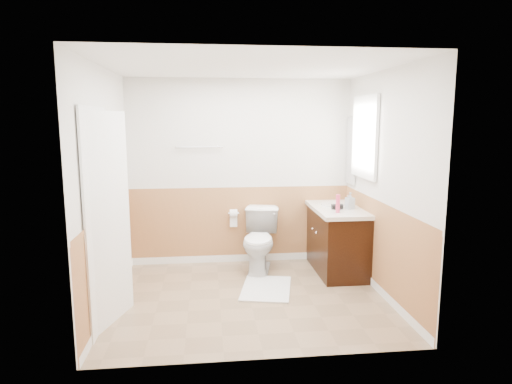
{
  "coord_description": "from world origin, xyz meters",
  "views": [
    {
      "loc": [
        -0.44,
        -4.66,
        1.96
      ],
      "look_at": [
        0.1,
        0.25,
        1.15
      ],
      "focal_mm": 31.05,
      "sensor_mm": 36.0,
      "label": 1
    }
  ],
  "objects": [
    {
      "name": "floor",
      "position": [
        0.0,
        0.0,
        0.0
      ],
      "size": [
        3.0,
        3.0,
        0.0
      ],
      "primitive_type": "plane",
      "color": "#8C7051",
      "rests_on": "ground"
    },
    {
      "name": "ceiling",
      "position": [
        0.0,
        0.0,
        2.5
      ],
      "size": [
        3.0,
        3.0,
        0.0
      ],
      "primitive_type": "plane",
      "rotation": [
        3.14,
        0.0,
        0.0
      ],
      "color": "white",
      "rests_on": "floor"
    },
    {
      "name": "wall_back",
      "position": [
        0.0,
        1.3,
        1.25
      ],
      "size": [
        3.0,
        0.0,
        3.0
      ],
      "primitive_type": "plane",
      "rotation": [
        1.57,
        0.0,
        0.0
      ],
      "color": "silver",
      "rests_on": "floor"
    },
    {
      "name": "wall_front",
      "position": [
        0.0,
        -1.3,
        1.25
      ],
      "size": [
        3.0,
        0.0,
        3.0
      ],
      "primitive_type": "plane",
      "rotation": [
        -1.57,
        0.0,
        0.0
      ],
      "color": "silver",
      "rests_on": "floor"
    },
    {
      "name": "wall_left",
      "position": [
        -1.5,
        0.0,
        1.25
      ],
      "size": [
        0.0,
        3.0,
        3.0
      ],
      "primitive_type": "plane",
      "rotation": [
        1.57,
        0.0,
        1.57
      ],
      "color": "silver",
      "rests_on": "floor"
    },
    {
      "name": "wall_right",
      "position": [
        1.5,
        0.0,
        1.25
      ],
      "size": [
        0.0,
        3.0,
        3.0
      ],
      "primitive_type": "plane",
      "rotation": [
        1.57,
        0.0,
        -1.57
      ],
      "color": "silver",
      "rests_on": "floor"
    },
    {
      "name": "wainscot_back",
      "position": [
        0.0,
        1.29,
        0.5
      ],
      "size": [
        3.0,
        0.0,
        3.0
      ],
      "primitive_type": "plane",
      "rotation": [
        1.57,
        0.0,
        0.0
      ],
      "color": "tan",
      "rests_on": "floor"
    },
    {
      "name": "wainscot_front",
      "position": [
        0.0,
        -1.29,
        0.5
      ],
      "size": [
        3.0,
        0.0,
        3.0
      ],
      "primitive_type": "plane",
      "rotation": [
        -1.57,
        0.0,
        0.0
      ],
      "color": "tan",
      "rests_on": "floor"
    },
    {
      "name": "wainscot_left",
      "position": [
        -1.49,
        0.0,
        0.5
      ],
      "size": [
        0.0,
        2.6,
        2.6
      ],
      "primitive_type": "plane",
      "rotation": [
        1.57,
        0.0,
        1.57
      ],
      "color": "tan",
      "rests_on": "floor"
    },
    {
      "name": "wainscot_right",
      "position": [
        1.49,
        0.0,
        0.5
      ],
      "size": [
        0.0,
        2.6,
        2.6
      ],
      "primitive_type": "plane",
      "rotation": [
        1.57,
        0.0,
        -1.57
      ],
      "color": "tan",
      "rests_on": "floor"
    },
    {
      "name": "toilet",
      "position": [
        0.22,
        0.88,
        0.4
      ],
      "size": [
        0.61,
        0.87,
        0.81
      ],
      "primitive_type": "imported",
      "rotation": [
        0.0,
        0.0,
        -0.22
      ],
      "color": "white",
      "rests_on": "floor"
    },
    {
      "name": "bath_mat",
      "position": [
        0.22,
        0.22,
        0.01
      ],
      "size": [
        0.71,
        0.9,
        0.02
      ],
      "primitive_type": "cube",
      "rotation": [
        0.0,
        0.0,
        -0.22
      ],
      "color": "silver",
      "rests_on": "floor"
    },
    {
      "name": "vanity_cabinet",
      "position": [
        1.21,
        0.75,
        0.4
      ],
      "size": [
        0.55,
        1.1,
        0.8
      ],
      "primitive_type": "cube",
      "color": "black",
      "rests_on": "floor"
    },
    {
      "name": "vanity_knob_left",
      "position": [
        0.91,
        0.65,
        0.55
      ],
      "size": [
        0.03,
        0.03,
        0.03
      ],
      "primitive_type": "sphere",
      "color": "silver",
      "rests_on": "vanity_cabinet"
    },
    {
      "name": "vanity_knob_right",
      "position": [
        0.91,
        0.85,
        0.55
      ],
      "size": [
        0.03,
        0.03,
        0.03
      ],
      "primitive_type": "sphere",
      "color": "silver",
      "rests_on": "vanity_cabinet"
    },
    {
      "name": "countertop",
      "position": [
        1.2,
        0.75,
        0.83
      ],
      "size": [
        0.6,
        1.15,
        0.05
      ],
      "primitive_type": "cube",
      "color": "white",
      "rests_on": "vanity_cabinet"
    },
    {
      "name": "sink_basin",
      "position": [
        1.21,
        0.9,
        0.86
      ],
      "size": [
        0.36,
        0.36,
        0.02
      ],
      "primitive_type": "cylinder",
      "color": "white",
      "rests_on": "countertop"
    },
    {
      "name": "faucet",
      "position": [
        1.39,
        0.9,
        0.92
      ],
      "size": [
        0.02,
        0.02,
        0.14
      ],
      "primitive_type": "cylinder",
      "color": "silver",
      "rests_on": "countertop"
    },
    {
      "name": "lotion_bottle",
      "position": [
        1.11,
        0.43,
        0.96
      ],
      "size": [
        0.05,
        0.05,
        0.22
      ],
      "primitive_type": "cylinder",
      "color": "#E23A63",
      "rests_on": "countertop"
    },
    {
      "name": "soap_dispenser",
      "position": [
        1.33,
        0.64,
        0.96
      ],
      "size": [
        0.11,
        0.11,
        0.21
      ],
      "primitive_type": "imported",
      "rotation": [
        0.0,
        0.0,
        0.19
      ],
      "color": "#98A3AB",
      "rests_on": "countertop"
    },
    {
      "name": "hair_dryer_body",
      "position": [
        1.16,
        0.62,
        0.89
      ],
      "size": [
        0.14,
        0.07,
        0.07
      ],
      "primitive_type": "cylinder",
      "rotation": [
        0.0,
        1.57,
        0.0
      ],
      "color": "black",
      "rests_on": "countertop"
    },
    {
      "name": "hair_dryer_handle",
      "position": [
        1.13,
        0.61,
        0.86
      ],
      "size": [
        0.03,
        0.03,
        0.07
      ],
      "primitive_type": "cylinder",
      "color": "black",
      "rests_on": "countertop"
    },
    {
      "name": "mirror_panel",
      "position": [
        1.48,
        1.1,
        1.55
      ],
      "size": [
        0.02,
        0.35,
        0.9
      ],
      "primitive_type": "cube",
      "color": "silver",
      "rests_on": "wall_right"
    },
    {
      "name": "window_frame",
      "position": [
        1.47,
        0.59,
        1.75
      ],
      "size": [
        0.04,
        0.8,
        1.0
      ],
      "primitive_type": "cube",
      "color": "white",
      "rests_on": "wall_right"
    },
    {
      "name": "window_glass",
      "position": [
        1.49,
        0.59,
        1.75
      ],
      "size": [
        0.01,
        0.7,
        0.9
      ],
      "primitive_type": "cube",
      "color": "white",
      "rests_on": "wall_right"
    },
    {
      "name": "door",
      "position": [
        -1.4,
        -0.45,
        1.02
      ],
      "size": [
        0.29,
        0.78,
        2.04
      ],
      "primitive_type": "cube",
      "rotation": [
        0.0,
        0.0,
        -0.31
      ],
      "color": "white",
      "rests_on": "wall_left"
    },
    {
      "name": "door_frame",
      "position": [
        -1.48,
        -0.45,
        1.03
      ],
      "size": [
        0.02,
        0.92,
        2.1
      ],
      "primitive_type": "cube",
      "color": "white",
      "rests_on": "wall_left"
    },
    {
      "name": "door_knob",
      "position": [
        -1.34,
        -0.12,
        0.95
      ],
      "size": [
        0.06,
        0.06,
        0.06
      ],
      "primitive_type": "sphere",
      "color": "silver",
      "rests_on": "door"
    },
    {
      "name": "towel_bar",
      "position": [
        -0.55,
        1.25,
        1.6
      ],
      "size": [
        0.62,
        0.02,
        0.02
      ],
      "primitive_type": "cylinder",
      "rotation": [
        0.0,
        1.57,
        0.0
      ],
      "color": "silver",
      "rests_on": "wall_back"
    },
    {
      "name": "tp_holder_bar",
      "position": [
        -0.1,
        1.23,
        0.7
      ],
      "size": [
        0.14,
        0.02,
        0.02
      ],
      "primitive_type": "cylinder",
      "rotation": [
        0.0,
        1.57,
        0.0
      ],
      "color": "silver",
      "rests_on": "wall_back"
    },
    {
      "name": "tp_roll",
      "position": [
        -0.1,
        1.23,
        0.7
      ],
      "size": [
        0.1,
        0.11,
        0.11
      ],
      "primitive_type": "cylinder",
      "rotation": [
        0.0,
        1.57,
        0.0
      ],
      "color": "white",
      "rests_on": "tp_holder_bar"
    },
    {
      "name": "tp_sheet",
      "position": [
        -0.1,
        1.23,
        0.59
      ],
      "size": [
        0.1,
        0.01,
        0.16
      ],
      "primitive_type": "cube",
      "color": "white",
      "rests_on": "tp_roll"
    }
  ]
}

